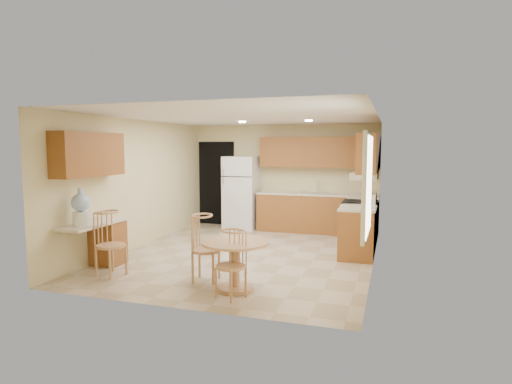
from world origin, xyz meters
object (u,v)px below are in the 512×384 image
(stove, at_px, (359,224))
(chair_table_a, at_px, (203,243))
(chair_desk, at_px, (106,238))
(refrigerator, at_px, (242,193))
(dining_table, at_px, (235,258))
(water_crock, at_px, (81,209))
(chair_table_b, at_px, (228,259))

(stove, bearing_deg, chair_table_a, -124.02)
(stove, height_order, chair_desk, stove)
(refrigerator, bearing_deg, stove, -22.99)
(dining_table, relative_size, water_crock, 1.62)
(chair_table_b, distance_m, chair_desk, 2.13)
(stove, bearing_deg, refrigerator, 157.01)
(chair_table_a, relative_size, chair_desk, 0.99)
(refrigerator, distance_m, chair_table_b, 4.93)
(dining_table, height_order, chair_table_b, chair_table_b)
(dining_table, relative_size, chair_desk, 0.95)
(refrigerator, bearing_deg, chair_table_a, -77.78)
(chair_desk, bearing_deg, water_crock, -77.67)
(dining_table, height_order, chair_desk, chair_desk)
(chair_table_b, xyz_separation_m, chair_desk, (-2.10, 0.34, 0.06))
(stove, xyz_separation_m, chair_table_a, (-1.98, -2.93, 0.12))
(refrigerator, distance_m, water_crock, 4.47)
(chair_table_b, relative_size, water_crock, 1.54)
(refrigerator, bearing_deg, chair_table_b, -72.26)
(chair_table_a, bearing_deg, chair_table_b, 41.71)
(chair_table_a, relative_size, water_crock, 1.70)
(refrigerator, xyz_separation_m, chair_table_b, (1.50, -4.68, -0.33))
(refrigerator, relative_size, water_crock, 3.04)
(chair_table_a, height_order, chair_desk, chair_desk)
(chair_table_a, relative_size, chair_table_b, 1.10)
(refrigerator, xyz_separation_m, water_crock, (-1.05, -4.34, 0.16))
(dining_table, xyz_separation_m, chair_table_a, (-0.55, 0.16, 0.14))
(stove, distance_m, dining_table, 3.40)
(stove, xyz_separation_m, dining_table, (-1.43, -3.08, -0.02))
(chair_table_a, bearing_deg, refrigerator, -174.28)
(refrigerator, relative_size, stove, 1.60)
(chair_table_b, height_order, chair_desk, chair_desk)
(stove, relative_size, chair_desk, 1.11)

